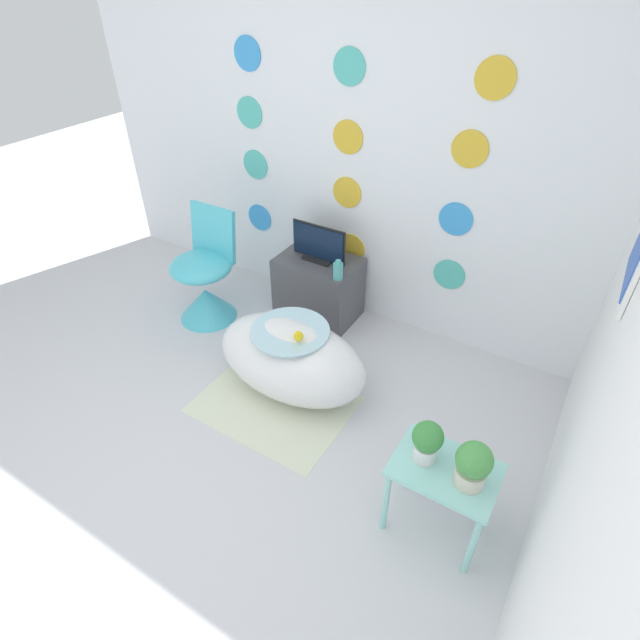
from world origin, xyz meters
The scene contains 13 objects.
ground_plane centered at (0.00, 0.00, 0.00)m, with size 12.00×12.00×0.00m, color silver.
wall_back_dotted centered at (0.00, 2.16, 1.30)m, with size 4.35×0.05×2.60m.
wall_right centered at (1.69, 1.07, 1.30)m, with size 0.06×3.14×2.60m.
rug centered at (0.15, 0.96, 0.00)m, with size 0.91×0.69×0.01m.
bathtub centered at (0.16, 1.15, 0.24)m, with size 0.99×0.58×0.47m.
rubber_duck centered at (0.26, 1.08, 0.51)m, with size 0.06×0.06×0.07m.
chair centered at (-0.81, 1.46, 0.28)m, with size 0.45×0.45×0.83m.
tv_cabinet centered at (-0.11, 1.91, 0.24)m, with size 0.58×0.40×0.47m.
tv centered at (-0.11, 1.92, 0.59)m, with size 0.42×0.12×0.27m.
vase centered at (0.13, 1.77, 0.54)m, with size 0.07×0.07×0.14m.
side_table centered at (1.27, 0.72, 0.36)m, with size 0.46×0.33×0.44m.
potted_plant_left centered at (1.17, 0.71, 0.56)m, with size 0.14×0.14×0.22m.
potted_plant_right centered at (1.38, 0.70, 0.56)m, with size 0.15×0.15×0.23m.
Camera 1 is at (1.51, -0.72, 2.27)m, focal length 28.00 mm.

